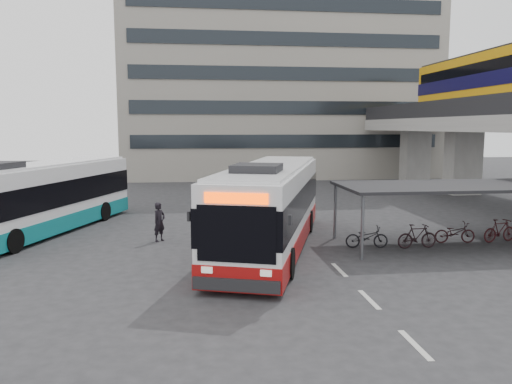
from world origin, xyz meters
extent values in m
plane|color=#28282B|center=(0.00, 0.00, 0.00)|extent=(120.00, 120.00, 0.00)
cube|color=gray|center=(17.00, 18.00, 2.30)|extent=(2.20, 1.60, 4.60)
cube|color=gray|center=(17.00, 26.00, 2.30)|extent=(2.20, 1.60, 4.60)
cube|color=black|center=(13.25, 12.00, 6.05)|extent=(0.35, 32.00, 1.10)
cylinder|color=#595B60|center=(3.70, 4.80, 1.20)|extent=(0.12, 0.12, 2.40)
cylinder|color=#595B60|center=(3.70, 1.20, 1.20)|extent=(0.12, 0.12, 2.40)
cube|color=black|center=(8.50, 3.00, 2.48)|extent=(10.00, 4.00, 0.12)
imported|color=black|center=(4.50, 3.00, 0.45)|extent=(1.71, 0.60, 0.90)
imported|color=black|center=(6.50, 3.00, 0.50)|extent=(1.66, 0.47, 1.00)
imported|color=black|center=(8.50, 3.00, 0.45)|extent=(1.71, 0.60, 0.90)
imported|color=black|center=(10.50, 3.00, 0.50)|extent=(1.66, 0.47, 1.00)
cube|color=gray|center=(6.00, 36.00, 12.50)|extent=(30.00, 15.00, 25.00)
cube|color=beige|center=(2.50, -6.00, 0.01)|extent=(0.15, 1.60, 0.01)
cube|color=beige|center=(2.50, -3.00, 0.01)|extent=(0.15, 1.60, 0.01)
cube|color=beige|center=(2.50, 0.00, 0.01)|extent=(0.15, 1.60, 0.01)
cube|color=white|center=(0.64, 3.36, 1.87)|extent=(6.27, 12.47, 2.81)
cube|color=maroon|center=(0.64, 3.36, 0.56)|extent=(6.32, 12.52, 0.77)
cube|color=black|center=(0.64, 3.36, 1.99)|extent=(6.33, 12.51, 1.18)
cube|color=#FF3D00|center=(-1.25, -2.48, 2.91)|extent=(1.76, 0.64, 0.31)
cube|color=black|center=(-0.31, 0.44, 3.50)|extent=(1.99, 2.04, 0.29)
cylinder|color=black|center=(-1.73, 0.00, 0.51)|extent=(0.61, 1.07, 1.02)
cylinder|color=black|center=(2.87, 6.25, 0.51)|extent=(0.61, 1.07, 1.02)
cube|color=white|center=(-9.34, 7.68, 1.79)|extent=(6.12, 11.92, 2.69)
cube|color=#0D7277|center=(-9.34, 7.68, 0.54)|extent=(6.17, 11.97, 0.73)
cube|color=black|center=(-9.34, 7.68, 1.91)|extent=(6.19, 11.96, 1.12)
cylinder|color=black|center=(-7.18, 10.42, 0.49)|extent=(0.59, 1.02, 0.98)
imported|color=black|center=(-3.94, 5.17, 0.84)|extent=(0.71, 0.73, 1.69)
camera|label=1|loc=(-2.36, -16.19, 4.89)|focal=35.00mm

